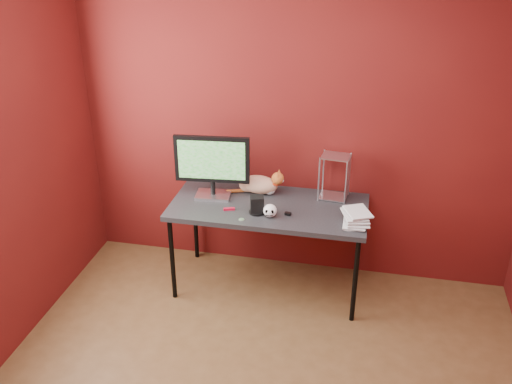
% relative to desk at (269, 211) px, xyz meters
% --- Properties ---
extents(room, '(3.52, 3.52, 2.61)m').
position_rel_desk_xyz_m(room, '(0.15, -1.37, 0.75)').
color(room, '#53371C').
rests_on(room, ground).
extents(desk, '(1.50, 0.70, 0.75)m').
position_rel_desk_xyz_m(desk, '(0.00, 0.00, 0.00)').
color(desk, black).
rests_on(desk, ground).
extents(monitor, '(0.58, 0.21, 0.50)m').
position_rel_desk_xyz_m(monitor, '(-0.46, 0.06, 0.33)').
color(monitor, silver).
rests_on(monitor, desk).
extents(cat, '(0.46, 0.19, 0.21)m').
position_rel_desk_xyz_m(cat, '(-0.12, 0.19, 0.12)').
color(cat, '#C26129').
rests_on(cat, desk).
extents(skull_mug, '(0.10, 0.10, 0.10)m').
position_rel_desk_xyz_m(skull_mug, '(0.04, -0.18, 0.10)').
color(skull_mug, white).
rests_on(skull_mug, desk).
extents(speaker, '(0.12, 0.12, 0.14)m').
position_rel_desk_xyz_m(speaker, '(-0.06, -0.14, 0.11)').
color(speaker, black).
rests_on(speaker, desk).
extents(book_stack, '(0.24, 0.26, 1.08)m').
position_rel_desk_xyz_m(book_stack, '(0.59, -0.16, 0.59)').
color(book_stack, beige).
rests_on(book_stack, desk).
extents(wire_rack, '(0.22, 0.19, 0.36)m').
position_rel_desk_xyz_m(wire_rack, '(0.47, 0.23, 0.23)').
color(wire_rack, silver).
rests_on(wire_rack, desk).
extents(pocket_knife, '(0.09, 0.05, 0.02)m').
position_rel_desk_xyz_m(pocket_knife, '(-0.28, -0.14, 0.06)').
color(pocket_knife, '#AA0D26').
rests_on(pocket_knife, desk).
extents(black_gadget, '(0.05, 0.04, 0.02)m').
position_rel_desk_xyz_m(black_gadget, '(0.17, -0.13, 0.06)').
color(black_gadget, black).
rests_on(black_gadget, desk).
extents(washer, '(0.04, 0.04, 0.00)m').
position_rel_desk_xyz_m(washer, '(-0.15, -0.27, 0.05)').
color(washer, silver).
rests_on(washer, desk).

